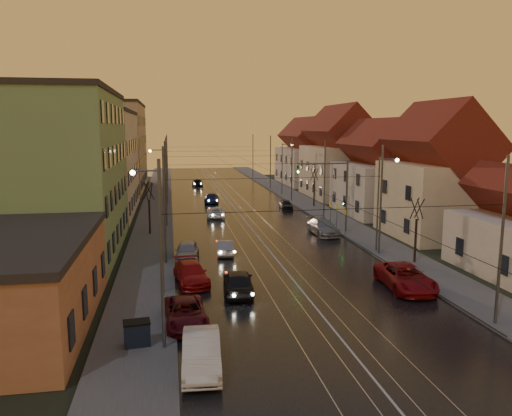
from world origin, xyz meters
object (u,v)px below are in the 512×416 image
driving_car_3 (211,198)px  parked_left_2 (191,273)px  parked_right_1 (323,227)px  street_lamp_3 (284,164)px  parked_left_1 (185,313)px  dumpster (137,334)px  parked_left_3 (187,251)px  driving_car_4 (197,182)px  driving_car_0 (238,282)px  driving_car_2 (216,212)px  street_lamp_0 (155,218)px  driving_car_1 (225,247)px  parked_left_0 (201,352)px  street_lamp_1 (382,194)px  traffic_light_mast (337,187)px  street_lamp_2 (162,175)px  parked_right_0 (405,277)px  parked_right_2 (286,205)px

driving_car_3 → parked_left_2: same height
driving_car_3 → parked_right_1: size_ratio=0.92×
street_lamp_3 → parked_left_1: street_lamp_3 is taller
dumpster → parked_left_3: bearing=72.4°
parked_left_2 → parked_left_1: bearing=-102.1°
driving_car_4 → driving_car_0: bearing=84.9°
street_lamp_3 → driving_car_2: bearing=-124.7°
street_lamp_0 → driving_car_0: 6.51m
driving_car_1 → parked_left_3: parked_left_3 is taller
street_lamp_3 → driving_car_4: (-12.53, 14.03, -4.20)m
parked_left_0 → parked_left_3: (0.03, 18.11, -0.01)m
street_lamp_0 → parked_left_2: (2.19, 2.01, -4.19)m
street_lamp_1 → driving_car_1: street_lamp_1 is taller
traffic_light_mast → driving_car_2: bearing=136.3°
driving_car_1 → parked_right_1: (10.27, 6.10, 0.13)m
parked_left_1 → parked_right_1: (13.97, 20.49, 0.11)m
driving_car_0 → dumpster: 9.04m
street_lamp_2 → street_lamp_3: (18.21, 16.00, 0.00)m
driving_car_1 → parked_left_3: (-3.14, -1.34, 0.13)m
driving_car_0 → driving_car_1: (0.26, 9.88, -0.15)m
parked_right_0 → driving_car_4: bearing=103.5°
street_lamp_2 → parked_right_2: 16.28m
street_lamp_2 → driving_car_1: (5.28, -18.70, -4.26)m
street_lamp_0 → parked_left_3: size_ratio=1.82×
parked_left_2 → driving_car_3: bearing=75.9°
traffic_light_mast → parked_right_0: traffic_light_mast is taller
street_lamp_0 → street_lamp_3: (18.21, 44.00, 0.00)m
parked_left_0 → parked_left_1: parked_left_0 is taller
parked_left_1 → parked_left_3: bearing=84.3°
traffic_light_mast → driving_car_4: traffic_light_mast is taller
street_lamp_3 → driving_car_3: bearing=-152.3°
parked_right_0 → parked_left_3: bearing=149.1°
parked_left_2 → parked_right_0: (13.62, -3.50, 0.09)m
driving_car_4 → parked_right_1: 43.75m
driving_car_1 → parked_right_0: size_ratio=0.67×
parked_left_0 → dumpster: bearing=140.7°
parked_left_3 → parked_right_2: size_ratio=1.23×
driving_car_3 → driving_car_4: size_ratio=1.19×
parked_left_3 → parked_right_2: bearing=64.7°
street_lamp_3 → driving_car_0: (-13.19, -44.58, -4.11)m
street_lamp_1 → dumpster: (-18.97, -15.53, -4.19)m
parked_left_3 → traffic_light_mast: bearing=33.2°
driving_car_0 → traffic_light_mast: bearing=-120.8°
street_lamp_2 → parked_left_1: 33.39m
parked_left_0 → parked_right_1: bearing=65.2°
street_lamp_1 → parked_right_0: bearing=-104.2°
parked_left_1 → parked_left_3: parked_left_3 is taller
parked_left_0 → street_lamp_1: bearing=51.4°
driving_car_1 → parked_left_3: bearing=28.0°
parked_left_0 → driving_car_2: bearing=86.8°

